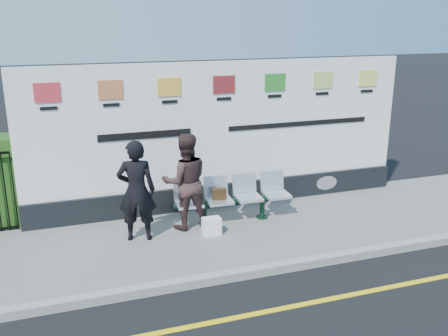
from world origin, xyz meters
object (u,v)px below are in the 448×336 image
(bench, at_px, (234,209))
(woman_right, at_px, (186,182))
(billboard, at_px, (223,145))
(woman_left, at_px, (137,191))

(bench, distance_m, woman_right, 1.16)
(woman_right, bearing_deg, billboard, -135.68)
(billboard, xyz_separation_m, woman_right, (-1.03, -0.91, -0.39))
(billboard, distance_m, bench, 1.41)
(billboard, relative_size, woman_left, 4.36)
(bench, relative_size, woman_left, 1.23)
(bench, relative_size, woman_right, 1.23)
(bench, bearing_deg, billboard, 87.51)
(bench, bearing_deg, woman_right, -178.01)
(billboard, xyz_separation_m, woman_left, (-1.97, -1.13, -0.38))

